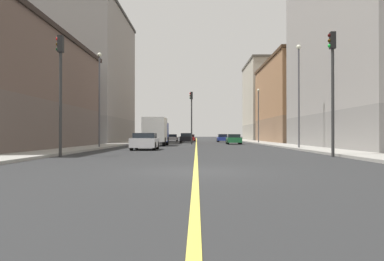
# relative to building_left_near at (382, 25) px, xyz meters

# --- Properties ---
(ground_plane) EXTENTS (400.00, 400.00, 0.00)m
(ground_plane) POSITION_rel_building_left_near_xyz_m (-16.07, -21.73, -10.66)
(ground_plane) COLOR #2A2B2C
(ground_plane) RESTS_ON ground
(sidewalk_left) EXTENTS (2.80, 168.00, 0.15)m
(sidewalk_left) POSITION_rel_building_left_near_xyz_m (-6.99, 27.27, -10.59)
(sidewalk_left) COLOR #9E9B93
(sidewalk_left) RESTS_ON ground
(sidewalk_right) EXTENTS (2.80, 168.00, 0.15)m
(sidewalk_right) POSITION_rel_building_left_near_xyz_m (-25.15, 27.27, -10.59)
(sidewalk_right) COLOR #9E9B93
(sidewalk_right) RESTS_ON ground
(lane_center_stripe) EXTENTS (0.16, 154.00, 0.01)m
(lane_center_stripe) POSITION_rel_building_left_near_xyz_m (-16.07, 27.27, -10.66)
(lane_center_stripe) COLOR #E5D14C
(lane_center_stripe) RESTS_ON ground
(building_left_near) EXTENTS (11.49, 23.88, 21.31)m
(building_left_near) POSITION_rel_building_left_near_xyz_m (0.00, 0.00, 0.00)
(building_left_near) COLOR gray
(building_left_near) RESTS_ON ground
(building_left_mid) EXTENTS (11.49, 22.66, 12.19)m
(building_left_mid) POSITION_rel_building_left_near_xyz_m (0.00, 25.16, -4.56)
(building_left_mid) COLOR #8F6B4F
(building_left_mid) RESTS_ON ground
(building_left_far) EXTENTS (11.49, 17.70, 15.97)m
(building_left_far) POSITION_rel_building_left_near_xyz_m (0.00, 47.84, -2.67)
(building_left_far) COLOR #9D9688
(building_left_far) RESTS_ON ground
(building_right_midblock) EXTENTS (11.49, 21.23, 18.84)m
(building_right_midblock) POSITION_rel_building_left_near_xyz_m (-32.15, 22.65, -1.24)
(building_right_midblock) COLOR slate
(building_right_midblock) RESTS_ON ground
(traffic_light_left_near) EXTENTS (0.40, 0.32, 6.67)m
(traffic_light_left_near) POSITION_rel_building_left_near_xyz_m (-8.81, -13.44, -6.40)
(traffic_light_left_near) COLOR #2D2D2D
(traffic_light_left_near) RESTS_ON ground
(traffic_light_right_near) EXTENTS (0.40, 0.32, 6.52)m
(traffic_light_right_near) POSITION_rel_building_left_near_xyz_m (-23.37, -13.44, -6.48)
(traffic_light_right_near) COLOR #2D2D2D
(traffic_light_right_near) RESTS_ON ground
(traffic_light_median_far) EXTENTS (0.40, 0.32, 6.35)m
(traffic_light_median_far) POSITION_rel_building_left_near_xyz_m (-16.67, 13.56, -6.58)
(traffic_light_median_far) COLOR #2D2D2D
(traffic_light_median_far) RESTS_ON ground
(street_lamp_left_near) EXTENTS (0.36, 0.36, 8.31)m
(street_lamp_left_near) POSITION_rel_building_left_near_xyz_m (-7.79, -2.45, -5.57)
(street_lamp_left_near) COLOR #4C4C51
(street_lamp_left_near) RESTS_ON ground
(street_lamp_right_near) EXTENTS (0.36, 0.36, 8.05)m
(street_lamp_right_near) POSITION_rel_building_left_near_xyz_m (-24.35, -0.75, -5.71)
(street_lamp_right_near) COLOR #4C4C51
(street_lamp_right_near) RESTS_ON ground
(street_lamp_left_far) EXTENTS (0.36, 0.36, 7.14)m
(street_lamp_left_far) POSITION_rel_building_left_near_xyz_m (-7.79, 18.61, -6.19)
(street_lamp_left_far) COLOR #4C4C51
(street_lamp_left_far) RESTS_ON ground
(car_red) EXTENTS (1.91, 4.15, 1.22)m
(car_red) POSITION_rel_building_left_near_xyz_m (-17.16, 34.24, -10.06)
(car_red) COLOR red
(car_red) RESTS_ON ground
(car_white) EXTENTS (1.96, 4.26, 1.32)m
(car_white) POSITION_rel_building_left_near_xyz_m (-20.08, -3.55, -10.00)
(car_white) COLOR white
(car_white) RESTS_ON ground
(car_yellow) EXTENTS (1.79, 4.00, 1.35)m
(car_yellow) POSITION_rel_building_left_near_xyz_m (-17.77, 40.35, -10.01)
(car_yellow) COLOR gold
(car_yellow) RESTS_ON ground
(car_black) EXTENTS (1.83, 4.17, 1.40)m
(car_black) POSITION_rel_building_left_near_xyz_m (-17.55, 23.64, -9.99)
(car_black) COLOR black
(car_black) RESTS_ON ground
(car_green) EXTENTS (1.81, 4.30, 1.24)m
(car_green) POSITION_rel_building_left_near_xyz_m (-11.46, 14.82, -10.04)
(car_green) COLOR #1E6B38
(car_green) RESTS_ON ground
(car_silver) EXTENTS (1.97, 4.08, 1.24)m
(car_silver) POSITION_rel_building_left_near_xyz_m (-20.30, 34.84, -10.05)
(car_silver) COLOR silver
(car_silver) RESTS_ON ground
(car_blue) EXTENTS (1.87, 4.09, 1.26)m
(car_blue) POSITION_rel_building_left_near_xyz_m (-11.82, 29.28, -10.06)
(car_blue) COLOR #23389E
(car_blue) RESTS_ON ground
(box_truck) EXTENTS (2.37, 6.67, 2.95)m
(box_truck) POSITION_rel_building_left_near_xyz_m (-20.41, 8.10, -9.07)
(box_truck) COLOR navy
(box_truck) RESTS_ON ground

